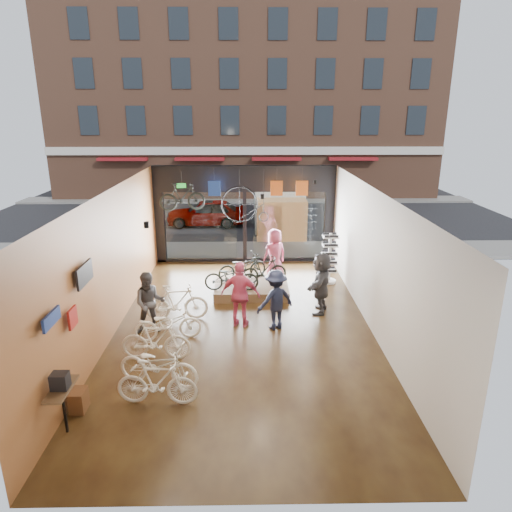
{
  "coord_description": "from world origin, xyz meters",
  "views": [
    {
      "loc": [
        0.14,
        -11.48,
        5.74
      ],
      "look_at": [
        0.36,
        1.4,
        1.65
      ],
      "focal_mm": 32.0,
      "sensor_mm": 36.0,
      "label": 1
    }
  ],
  "objects_px": {
    "display_bike_right": "(242,267)",
    "hung_bike": "(182,197)",
    "floor_bike_4": "(168,324)",
    "floor_bike_1": "(157,382)",
    "display_platform": "(251,288)",
    "floor_bike_3": "(156,340)",
    "penny_farthing": "(247,206)",
    "customer_3": "(276,300)",
    "customer_4": "(275,255)",
    "street_car": "(206,212)",
    "customer_5": "(321,283)",
    "floor_bike_5": "(177,302)",
    "sunglasses_rack": "(330,258)",
    "customer_1": "(150,303)",
    "display_bike_mid": "(264,270)",
    "customer_2": "(241,295)",
    "box_truck": "(279,203)",
    "floor_bike_2": "(159,365)",
    "display_bike_left": "(231,277)"
  },
  "relations": [
    {
      "from": "street_car",
      "to": "floor_bike_1",
      "type": "bearing_deg",
      "value": 1.23
    },
    {
      "from": "street_car",
      "to": "hung_bike",
      "type": "xyz_separation_m",
      "value": [
        -0.08,
        -7.8,
        2.22
      ]
    },
    {
      "from": "street_car",
      "to": "customer_1",
      "type": "bearing_deg",
      "value": -2.08
    },
    {
      "from": "floor_bike_4",
      "to": "hung_bike",
      "type": "xyz_separation_m",
      "value": [
        -0.18,
        4.84,
        2.47
      ]
    },
    {
      "from": "sunglasses_rack",
      "to": "box_truck",
      "type": "bearing_deg",
      "value": 83.89
    },
    {
      "from": "street_car",
      "to": "floor_bike_1",
      "type": "relative_size",
      "value": 2.47
    },
    {
      "from": "floor_bike_1",
      "to": "display_platform",
      "type": "bearing_deg",
      "value": -13.88
    },
    {
      "from": "customer_2",
      "to": "customer_5",
      "type": "height_order",
      "value": "customer_2"
    },
    {
      "from": "floor_bike_2",
      "to": "customer_4",
      "type": "relative_size",
      "value": 0.99
    },
    {
      "from": "display_bike_right",
      "to": "hung_bike",
      "type": "xyz_separation_m",
      "value": [
        -2.07,
        1.14,
        2.17
      ]
    },
    {
      "from": "display_bike_left",
      "to": "customer_3",
      "type": "relative_size",
      "value": 1.01
    },
    {
      "from": "street_car",
      "to": "floor_bike_2",
      "type": "height_order",
      "value": "street_car"
    },
    {
      "from": "floor_bike_3",
      "to": "penny_farthing",
      "type": "relative_size",
      "value": 1.02
    },
    {
      "from": "display_bike_mid",
      "to": "display_platform",
      "type": "bearing_deg",
      "value": 78.03
    },
    {
      "from": "floor_bike_1",
      "to": "penny_farthing",
      "type": "distance_m",
      "value": 8.58
    },
    {
      "from": "floor_bike_4",
      "to": "sunglasses_rack",
      "type": "relative_size",
      "value": 0.97
    },
    {
      "from": "floor_bike_3",
      "to": "display_platform",
      "type": "xyz_separation_m",
      "value": [
        2.33,
        4.23,
        -0.36
      ]
    },
    {
      "from": "box_truck",
      "to": "hung_bike",
      "type": "height_order",
      "value": "hung_bike"
    },
    {
      "from": "floor_bike_4",
      "to": "sunglasses_rack",
      "type": "bearing_deg",
      "value": -61.0
    },
    {
      "from": "floor_bike_1",
      "to": "display_platform",
      "type": "xyz_separation_m",
      "value": [
        1.96,
        6.01,
        -0.35
      ]
    },
    {
      "from": "customer_1",
      "to": "customer_3",
      "type": "xyz_separation_m",
      "value": [
        3.38,
        0.19,
        -0.01
      ]
    },
    {
      "from": "floor_bike_3",
      "to": "floor_bike_5",
      "type": "bearing_deg",
      "value": -1.89
    },
    {
      "from": "customer_1",
      "to": "penny_farthing",
      "type": "distance_m",
      "value": 5.82
    },
    {
      "from": "box_truck",
      "to": "customer_4",
      "type": "bearing_deg",
      "value": -94.75
    },
    {
      "from": "floor_bike_4",
      "to": "street_car",
      "type": "bearing_deg",
      "value": -10.6
    },
    {
      "from": "customer_3",
      "to": "customer_4",
      "type": "bearing_deg",
      "value": -120.66
    },
    {
      "from": "display_platform",
      "to": "display_bike_mid",
      "type": "bearing_deg",
      "value": 4.28
    },
    {
      "from": "display_bike_right",
      "to": "customer_3",
      "type": "xyz_separation_m",
      "value": [
        0.95,
        -3.09,
        0.1
      ]
    },
    {
      "from": "street_car",
      "to": "customer_5",
      "type": "xyz_separation_m",
      "value": [
        4.33,
        -10.98,
        0.23
      ]
    },
    {
      "from": "floor_bike_5",
      "to": "sunglasses_rack",
      "type": "distance_m",
      "value": 5.69
    },
    {
      "from": "display_bike_mid",
      "to": "display_bike_right",
      "type": "distance_m",
      "value": 0.84
    },
    {
      "from": "display_bike_mid",
      "to": "penny_farthing",
      "type": "bearing_deg",
      "value": -1.87
    },
    {
      "from": "floor_bike_1",
      "to": "street_car",
      "type": "bearing_deg",
      "value": 5.44
    },
    {
      "from": "floor_bike_5",
      "to": "display_bike_right",
      "type": "height_order",
      "value": "display_bike_right"
    },
    {
      "from": "customer_3",
      "to": "hung_bike",
      "type": "relative_size",
      "value": 1.07
    },
    {
      "from": "street_car",
      "to": "customer_4",
      "type": "relative_size",
      "value": 2.23
    },
    {
      "from": "customer_2",
      "to": "customer_4",
      "type": "bearing_deg",
      "value": -93.18
    },
    {
      "from": "box_truck",
      "to": "floor_bike_3",
      "type": "bearing_deg",
      "value": -106.54
    },
    {
      "from": "floor_bike_2",
      "to": "customer_1",
      "type": "bearing_deg",
      "value": 30.04
    },
    {
      "from": "customer_1",
      "to": "customer_3",
      "type": "distance_m",
      "value": 3.38
    },
    {
      "from": "floor_bike_4",
      "to": "display_bike_right",
      "type": "height_order",
      "value": "display_bike_right"
    },
    {
      "from": "customer_4",
      "to": "penny_farthing",
      "type": "distance_m",
      "value": 2.04
    },
    {
      "from": "sunglasses_rack",
      "to": "display_bike_left",
      "type": "bearing_deg",
      "value": -172.83
    },
    {
      "from": "floor_bike_1",
      "to": "hung_bike",
      "type": "height_order",
      "value": "hung_bike"
    },
    {
      "from": "floor_bike_3",
      "to": "customer_4",
      "type": "height_order",
      "value": "customer_4"
    },
    {
      "from": "street_car",
      "to": "floor_bike_3",
      "type": "relative_size",
      "value": 2.44
    },
    {
      "from": "floor_bike_3",
      "to": "floor_bike_4",
      "type": "bearing_deg",
      "value": -4.42
    },
    {
      "from": "customer_3",
      "to": "penny_farthing",
      "type": "bearing_deg",
      "value": -108.62
    },
    {
      "from": "display_platform",
      "to": "floor_bike_4",
      "type": "bearing_deg",
      "value": -124.31
    },
    {
      "from": "street_car",
      "to": "floor_bike_4",
      "type": "xyz_separation_m",
      "value": [
        0.09,
        -12.64,
        -0.25
      ]
    }
  ]
}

